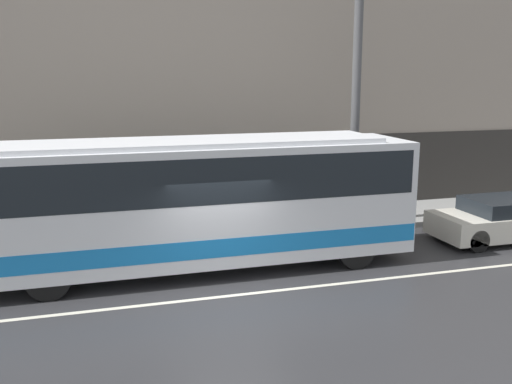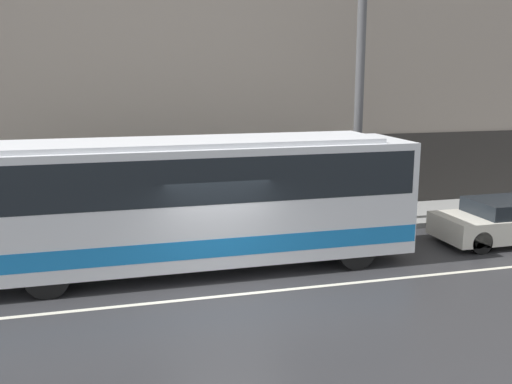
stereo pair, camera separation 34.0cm
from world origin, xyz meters
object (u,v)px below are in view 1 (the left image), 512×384
object	(u,v)px
transit_bus	(188,198)
sedan_white_front	(505,220)
pedestrian_waiting	(94,214)
utility_pole_near	(356,87)

from	to	relation	value
transit_bus	sedan_white_front	xyz separation A→B (m)	(9.65, -0.00, -1.27)
pedestrian_waiting	transit_bus	bearing A→B (deg)	-49.29
utility_pole_near	pedestrian_waiting	xyz separation A→B (m)	(-8.20, -0.04, -3.55)
sedan_white_front	pedestrian_waiting	distance (m)	12.27
sedan_white_front	utility_pole_near	distance (m)	6.09
utility_pole_near	sedan_white_front	bearing A→B (deg)	-35.94
sedan_white_front	pedestrian_waiting	world-z (taller)	pedestrian_waiting
transit_bus	utility_pole_near	world-z (taller)	utility_pole_near
pedestrian_waiting	utility_pole_near	bearing A→B (deg)	0.27
transit_bus	sedan_white_front	bearing A→B (deg)	-0.00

